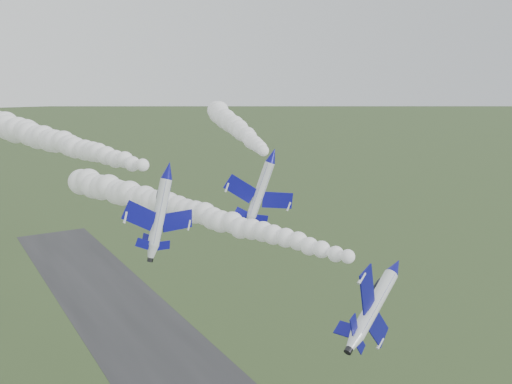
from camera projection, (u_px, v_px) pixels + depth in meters
jet_lead at (396, 267)px, 67.19m from camera, size 7.33×13.71×10.23m
smoke_trail_jet_lead at (190, 212)px, 88.07m from camera, size 27.10×58.50×4.77m
jet_pair_left at (169, 170)px, 75.11m from camera, size 11.03×13.39×4.23m
smoke_trail_jet_pair_left at (40, 136)px, 98.99m from camera, size 22.25×64.82×5.64m
jet_pair_right at (273, 155)px, 83.83m from camera, size 10.30×12.64×4.28m
smoke_trail_jet_pair_right at (235, 126)px, 118.51m from camera, size 24.99×64.39×4.91m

